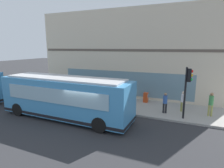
% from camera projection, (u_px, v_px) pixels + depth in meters
% --- Properties ---
extents(ground, '(120.00, 120.00, 0.00)m').
position_uv_depth(ground, '(89.00, 124.00, 12.55)').
color(ground, '#2D2D30').
extents(sidewalk_curb, '(4.38, 40.00, 0.15)m').
position_uv_depth(sidewalk_curb, '(115.00, 104.00, 16.87)').
color(sidewalk_curb, '#9E9991').
rests_on(sidewalk_curb, ground).
extents(building_corner, '(6.16, 19.10, 8.87)m').
position_uv_depth(building_corner, '(133.00, 54.00, 20.74)').
color(building_corner, beige).
rests_on(building_corner, ground).
extents(city_bus_nearside, '(2.74, 10.08, 3.07)m').
position_uv_depth(city_bus_nearside, '(65.00, 98.00, 13.41)').
color(city_bus_nearside, '#3F8CC6').
rests_on(city_bus_nearside, ground).
extents(traffic_light_near_corner, '(0.32, 0.49, 3.69)m').
position_uv_depth(traffic_light_near_corner, '(188.00, 83.00, 12.64)').
color(traffic_light_near_corner, black).
rests_on(traffic_light_near_corner, sidewalk_curb).
extents(fire_hydrant, '(0.35, 0.35, 0.74)m').
position_uv_depth(fire_hydrant, '(117.00, 98.00, 17.10)').
color(fire_hydrant, gold).
rests_on(fire_hydrant, sidewalk_curb).
extents(pedestrian_walking_along_curb, '(0.32, 0.32, 1.78)m').
position_uv_depth(pedestrian_walking_along_curb, '(211.00, 103.00, 13.41)').
color(pedestrian_walking_along_curb, '#99994C').
rests_on(pedestrian_walking_along_curb, sidewalk_curb).
extents(pedestrian_near_hydrant, '(0.32, 0.32, 1.77)m').
position_uv_depth(pedestrian_near_hydrant, '(119.00, 97.00, 15.03)').
color(pedestrian_near_hydrant, '#8C3F8C').
rests_on(pedestrian_near_hydrant, sidewalk_curb).
extents(pedestrian_near_building_entrance, '(0.32, 0.32, 1.61)m').
position_uv_depth(pedestrian_near_building_entrance, '(165.00, 102.00, 14.08)').
color(pedestrian_near_building_entrance, black).
rests_on(pedestrian_near_building_entrance, sidewalk_curb).
extents(pedestrian_by_light_pole, '(0.32, 0.32, 1.65)m').
position_uv_depth(pedestrian_by_light_pole, '(183.00, 100.00, 14.38)').
color(pedestrian_by_light_pole, '#99994C').
rests_on(pedestrian_by_light_pole, sidewalk_curb).
extents(newspaper_vending_box, '(0.44, 0.43, 0.90)m').
position_uv_depth(newspaper_vending_box, '(146.00, 97.00, 16.98)').
color(newspaper_vending_box, '#BF3F19').
rests_on(newspaper_vending_box, sidewalk_curb).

